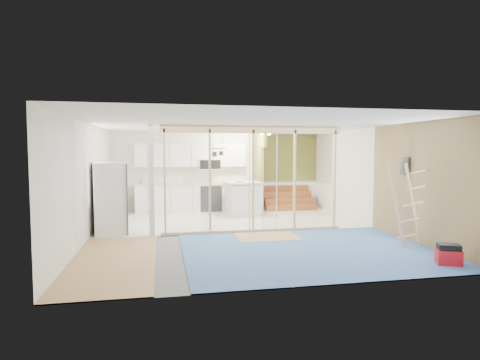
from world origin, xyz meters
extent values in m
cube|color=slate|center=(0.00, 0.00, 0.00)|extent=(7.00, 8.00, 0.01)
cube|color=white|center=(0.00, 0.00, 2.60)|extent=(7.00, 8.00, 0.01)
cube|color=white|center=(0.00, 4.00, 1.30)|extent=(7.00, 0.01, 2.60)
cube|color=white|center=(0.00, -4.00, 1.30)|extent=(7.00, 0.01, 2.60)
cube|color=white|center=(-3.50, 0.00, 1.30)|extent=(0.01, 8.00, 2.60)
cube|color=white|center=(3.50, 0.00, 1.30)|extent=(0.01, 8.00, 2.60)
cube|color=silver|center=(0.00, 2.00, 0.01)|extent=(7.00, 4.00, 0.02)
cube|color=#4879AF|center=(1.00, -2.00, 0.01)|extent=(5.00, 4.00, 0.02)
cube|color=tan|center=(-2.75, -2.00, 0.01)|extent=(1.50, 4.00, 0.02)
cube|color=tan|center=(0.50, -0.60, 0.02)|extent=(1.40, 1.00, 0.01)
cube|color=#DBC786|center=(0.30, 0.00, 2.50)|extent=(4.40, 0.09, 0.18)
cube|color=#DBC786|center=(0.30, 0.00, 0.05)|extent=(4.40, 0.09, 0.06)
cube|color=silver|center=(-2.10, 0.00, 1.30)|extent=(0.12, 0.14, 2.60)
cube|color=#DBC786|center=(-1.80, 0.00, 1.30)|extent=(0.04, 0.09, 2.40)
cube|color=#DBC786|center=(-0.75, 0.00, 1.30)|extent=(0.04, 0.09, 2.40)
cube|color=#DBC786|center=(0.30, 0.00, 1.30)|extent=(0.05, 0.09, 2.40)
cube|color=#DBC786|center=(1.35, 0.00, 1.30)|extent=(0.04, 0.09, 2.40)
cube|color=#DBC786|center=(2.40, 0.00, 1.30)|extent=(0.04, 0.09, 2.40)
cylinder|color=silver|center=(0.20, -0.03, 1.22)|extent=(0.02, 0.02, 2.35)
cylinder|color=silver|center=(0.90, 0.02, 1.22)|extent=(0.02, 0.02, 2.35)
cylinder|color=silver|center=(0.55, 0.00, 1.22)|extent=(0.02, 0.02, 2.35)
cube|color=white|center=(-0.90, 3.70, 0.44)|extent=(3.60, 0.60, 0.88)
cube|color=beige|center=(-0.90, 3.70, 0.91)|extent=(3.66, 0.64, 0.05)
cube|color=white|center=(-3.20, 2.60, 0.44)|extent=(0.60, 1.60, 0.88)
cube|color=beige|center=(-3.20, 2.60, 0.91)|extent=(0.64, 1.64, 0.05)
cube|color=white|center=(-0.90, 3.82, 1.85)|extent=(3.60, 0.34, 0.75)
cube|color=white|center=(-0.30, 3.78, 1.55)|extent=(0.72, 0.38, 0.36)
cube|color=black|center=(-0.30, 3.59, 1.55)|extent=(0.68, 0.02, 0.30)
cube|color=olive|center=(1.30, 3.55, 1.80)|extent=(0.10, 0.90, 1.60)
cube|color=white|center=(1.30, 3.55, 0.45)|extent=(0.10, 0.90, 0.90)
cube|color=olive|center=(1.30, 2.85, 2.35)|extent=(0.10, 0.50, 0.50)
cube|color=olive|center=(2.40, 3.97, 1.75)|extent=(2.20, 0.04, 1.60)
cube|color=white|center=(2.40, 3.97, 0.45)|extent=(2.20, 0.04, 0.90)
cube|color=brown|center=(2.35, 3.20, 0.10)|extent=(1.70, 0.26, 0.20)
cube|color=brown|center=(2.35, 3.46, 0.30)|extent=(1.70, 0.26, 0.20)
cube|color=brown|center=(2.35, 3.72, 0.50)|extent=(1.70, 0.26, 0.20)
cube|color=brown|center=(2.35, 3.98, 0.70)|extent=(1.70, 0.26, 0.20)
torus|color=black|center=(-0.30, 1.90, 2.05)|extent=(0.52, 0.52, 0.02)
cylinder|color=black|center=(-0.45, 1.90, 2.30)|extent=(0.01, 0.01, 0.50)
cylinder|color=black|center=(-0.15, 1.90, 2.30)|extent=(0.01, 0.01, 0.50)
cylinder|color=#36363B|center=(-0.40, 1.80, 1.90)|extent=(0.14, 0.14, 0.14)
cylinder|color=#36363B|center=(-0.18, 2.00, 1.92)|extent=(0.12, 0.12, 0.12)
cube|color=#9D8455|center=(3.48, -2.00, 1.30)|extent=(0.02, 4.00, 2.60)
cube|color=#36363B|center=(3.43, -1.40, 1.65)|extent=(0.04, 0.30, 0.40)
cylinder|color=#FFEABF|center=(1.40, 3.00, 2.54)|extent=(0.32, 0.32, 0.08)
cube|color=white|center=(-3.07, 0.45, 0.86)|extent=(0.85, 0.83, 1.71)
cube|color=#36363B|center=(-2.71, 0.45, 0.86)|extent=(0.14, 0.68, 1.68)
cube|color=white|center=(0.60, 2.70, 0.48)|extent=(1.02, 1.02, 0.96)
cube|color=beige|center=(0.60, 2.70, 1.01)|extent=(1.14, 1.14, 0.06)
imported|color=white|center=(0.49, 2.61, 1.07)|extent=(0.34, 0.34, 0.07)
imported|color=#A0A3B3|center=(-2.50, 3.78, 1.08)|extent=(0.14, 0.14, 0.29)
imported|color=silver|center=(0.70, 3.73, 1.02)|extent=(0.09, 0.09, 0.18)
cube|color=#B5101D|center=(3.00, -3.40, 0.14)|extent=(0.48, 0.43, 0.28)
cube|color=black|center=(3.00, -3.40, 0.32)|extent=(0.43, 0.38, 0.10)
cube|color=#D1B180|center=(2.79, -2.12, 0.88)|extent=(0.41, 0.10, 1.73)
cube|color=#D1B180|center=(3.17, -2.12, 0.88)|extent=(0.41, 0.10, 1.73)
cube|color=#D1B180|center=(3.03, -2.12, 0.24)|extent=(0.42, 0.10, 0.11)
cube|color=#D1B180|center=(3.10, -2.12, 0.57)|extent=(0.42, 0.10, 0.11)
cube|color=#D1B180|center=(3.17, -2.12, 0.90)|extent=(0.42, 0.10, 0.11)
cube|color=#D1B180|center=(3.24, -2.12, 1.24)|extent=(0.42, 0.10, 0.11)
cube|color=#D1B180|center=(3.31, -2.12, 1.57)|extent=(0.42, 0.10, 0.11)
camera|label=1|loc=(-1.88, -9.40, 1.98)|focal=30.00mm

